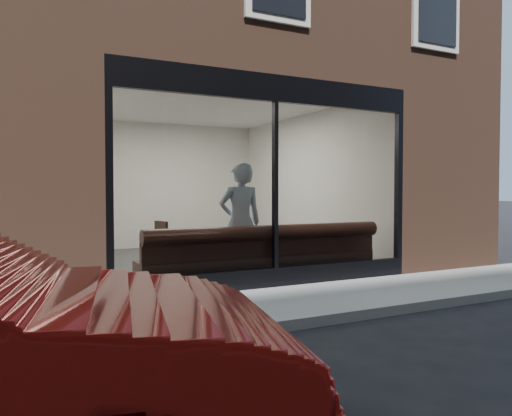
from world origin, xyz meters
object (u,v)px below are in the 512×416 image
banquette (263,269)px  person (240,223)px  cafe_table_left (210,234)px  cafe_chair_left (152,264)px  cafe_table_right (321,231)px

banquette → person: person is taller
person → cafe_table_left: (-0.26, 0.66, -0.22)m
cafe_table_left → person: bearing=-68.7°
cafe_table_left → cafe_chair_left: size_ratio=1.77×
person → cafe_chair_left: person is taller
cafe_table_left → cafe_table_right: size_ratio=1.18×
person → cafe_table_left: size_ratio=2.91×
banquette → cafe_table_left: (-0.54, 0.89, 0.52)m
cafe_table_left → banquette: bearing=-58.4°
cafe_chair_left → banquette: bearing=123.9°
cafe_table_left → cafe_chair_left: bearing=157.7°
banquette → person: bearing=142.1°
banquette → person: (-0.29, 0.22, 0.73)m
cafe_table_right → cafe_chair_left: cafe_table_right is taller
banquette → cafe_table_right: bearing=20.2°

